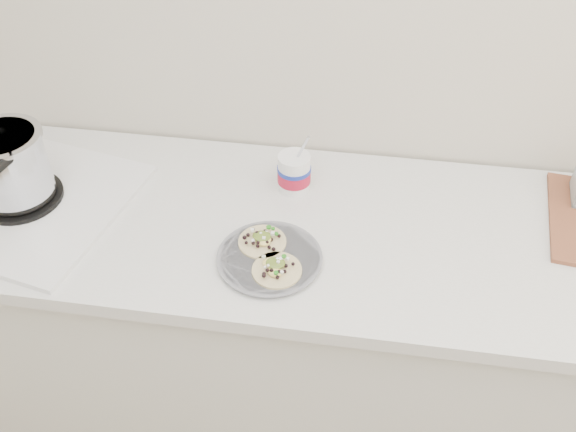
# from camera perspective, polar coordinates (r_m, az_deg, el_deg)

# --- Properties ---
(counter) EXTENTS (2.44, 0.66, 0.90)m
(counter) POSITION_cam_1_polar(r_m,az_deg,el_deg) (1.98, 4.80, -10.45)
(counter) COLOR silver
(counter) RESTS_ON ground
(stove) EXTENTS (0.62, 0.59, 0.26)m
(stove) POSITION_cam_1_polar(r_m,az_deg,el_deg) (1.79, -23.16, 3.16)
(stove) COLOR silver
(stove) RESTS_ON counter
(taco_plate) EXTENTS (0.26, 0.26, 0.04)m
(taco_plate) POSITION_cam_1_polar(r_m,az_deg,el_deg) (1.54, -1.67, -3.54)
(taco_plate) COLOR slate
(taco_plate) RESTS_ON counter
(tub) EXTENTS (0.09, 0.09, 0.20)m
(tub) POSITION_cam_1_polar(r_m,az_deg,el_deg) (1.71, 0.64, 4.16)
(tub) COLOR white
(tub) RESTS_ON counter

